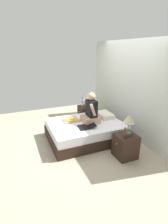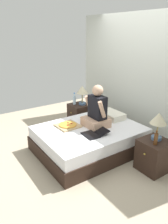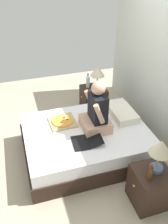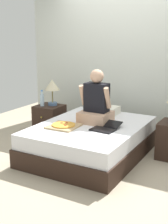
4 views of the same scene
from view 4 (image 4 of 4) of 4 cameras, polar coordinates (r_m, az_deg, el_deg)
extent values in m
plane|color=tan|center=(4.66, 1.26, -7.85)|extent=(5.82, 5.82, 0.00)
cube|color=silver|center=(5.52, 7.77, 8.91)|extent=(3.82, 0.12, 2.50)
cube|color=black|center=(4.61, 1.27, -6.36)|extent=(1.43, 1.88, 0.26)
cube|color=white|center=(4.53, 1.28, -3.58)|extent=(1.39, 1.83, 0.21)
cube|color=black|center=(5.52, -6.32, -1.48)|extent=(0.44, 0.44, 0.53)
sphere|color=gold|center=(5.31, -7.82, -0.98)|extent=(0.03, 0.03, 0.03)
cylinder|color=#4C6B93|center=(5.46, -5.75, 1.51)|extent=(0.16, 0.16, 0.05)
cylinder|color=olive|center=(5.44, -5.79, 2.89)|extent=(0.02, 0.02, 0.22)
cone|color=beige|center=(5.40, -5.84, 4.97)|extent=(0.26, 0.26, 0.18)
cylinder|color=silver|center=(5.41, -7.67, 2.14)|extent=(0.07, 0.07, 0.20)
cylinder|color=silver|center=(5.38, -7.71, 3.49)|extent=(0.03, 0.03, 0.06)
cylinder|color=blue|center=(5.37, -7.73, 3.88)|extent=(0.04, 0.04, 0.02)
cube|color=silver|center=(5.12, 3.30, 0.42)|extent=(0.52, 0.34, 0.12)
cube|color=tan|center=(4.61, 2.08, -0.91)|extent=(0.44, 0.40, 0.16)
cube|color=black|center=(4.56, 2.29, 2.70)|extent=(0.34, 0.20, 0.42)
sphere|color=tan|center=(4.51, 2.33, 6.55)|extent=(0.20, 0.20, 0.20)
cylinder|color=tan|center=(4.61, -0.21, 3.09)|extent=(0.07, 0.18, 0.32)
cylinder|color=tan|center=(4.43, 4.30, 2.59)|extent=(0.07, 0.18, 0.32)
cube|color=black|center=(4.24, 3.45, -3.28)|extent=(0.33, 0.24, 0.02)
cube|color=black|center=(4.40, 4.78, -2.15)|extent=(0.33, 0.22, 0.06)
cube|color=tan|center=(4.39, -3.76, -2.61)|extent=(0.42, 0.42, 0.03)
cylinder|color=gold|center=(4.39, -3.77, -2.35)|extent=(0.33, 0.33, 0.02)
cylinder|color=maroon|center=(4.45, -4.14, -1.99)|extent=(0.04, 0.04, 0.00)
cylinder|color=maroon|center=(4.33, -3.43, -2.42)|extent=(0.04, 0.04, 0.00)
cylinder|color=maroon|center=(4.45, -3.21, -1.97)|extent=(0.04, 0.04, 0.00)
camera|label=1|loc=(2.87, 71.83, 15.07)|focal=28.00mm
camera|label=2|loc=(1.96, 62.23, 18.52)|focal=35.00mm
camera|label=3|loc=(3.18, 48.88, 28.63)|focal=40.00mm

